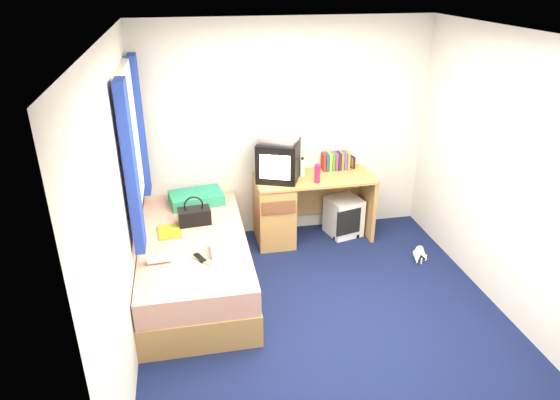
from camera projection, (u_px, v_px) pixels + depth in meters
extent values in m
plane|color=#0C1438|center=(324.00, 315.00, 4.47)|extent=(3.40, 3.40, 0.00)
plane|color=white|center=(337.00, 36.00, 3.45)|extent=(3.40, 3.40, 0.00)
plane|color=silver|center=(286.00, 131.00, 5.47)|extent=(3.20, 0.00, 3.20)
plane|color=silver|center=(427.00, 333.00, 2.45)|extent=(3.20, 0.00, 3.20)
plane|color=silver|center=(121.00, 211.00, 3.68)|extent=(0.00, 3.40, 3.40)
plane|color=silver|center=(511.00, 179.00, 4.24)|extent=(0.00, 3.40, 3.40)
cube|color=tan|center=(196.00, 272.00, 4.83)|extent=(1.00, 2.00, 0.30)
cube|color=brown|center=(253.00, 289.00, 4.56)|extent=(0.02, 0.70, 0.18)
cube|color=white|center=(194.00, 248.00, 4.72)|extent=(0.98, 1.98, 0.24)
cube|color=#167594|center=(196.00, 198.00, 5.32)|extent=(0.60, 0.44, 0.12)
cube|color=tan|center=(314.00, 178.00, 5.47)|extent=(1.30, 0.55, 0.03)
cube|color=tan|center=(274.00, 212.00, 5.55)|extent=(0.40, 0.52, 0.72)
cube|color=tan|center=(366.00, 204.00, 5.73)|extent=(0.04, 0.52, 0.72)
cube|color=tan|center=(329.00, 191.00, 5.85)|extent=(0.78, 0.03, 0.55)
cube|color=white|center=(344.00, 216.00, 5.77)|extent=(0.43, 0.43, 0.44)
cube|color=black|center=(278.00, 161.00, 5.32)|extent=(0.54, 0.52, 0.42)
cube|color=beige|center=(275.00, 167.00, 5.14)|extent=(0.30, 0.13, 0.26)
cube|color=#BDBDBF|center=(278.00, 139.00, 5.21)|extent=(0.47, 0.42, 0.07)
cube|color=maroon|center=(324.00, 162.00, 5.60)|extent=(0.03, 0.13, 0.20)
cube|color=navy|center=(327.00, 162.00, 5.61)|extent=(0.03, 0.13, 0.20)
cube|color=gold|center=(330.00, 161.00, 5.62)|extent=(0.03, 0.13, 0.20)
cube|color=#337F33|center=(332.00, 161.00, 5.62)|extent=(0.03, 0.13, 0.20)
cube|color=#7F337F|center=(335.00, 161.00, 5.63)|extent=(0.03, 0.13, 0.20)
cube|color=#262626|center=(338.00, 161.00, 5.63)|extent=(0.03, 0.13, 0.20)
cube|color=#B26633|center=(341.00, 160.00, 5.64)|extent=(0.03, 0.13, 0.20)
cube|color=#4C4C99|center=(344.00, 160.00, 5.65)|extent=(0.03, 0.13, 0.20)
cube|color=olive|center=(347.00, 160.00, 5.65)|extent=(0.03, 0.13, 0.20)
cube|color=black|center=(352.00, 162.00, 5.69)|extent=(0.04, 0.12, 0.14)
cylinder|color=#D31D4C|center=(317.00, 174.00, 5.28)|extent=(0.06, 0.06, 0.19)
cylinder|color=white|center=(302.00, 168.00, 5.45)|extent=(0.06, 0.06, 0.19)
cube|color=black|center=(194.00, 216.00, 4.89)|extent=(0.32, 0.20, 0.16)
torus|color=black|center=(194.00, 205.00, 4.84)|extent=(0.19, 0.03, 0.19)
cube|color=white|center=(228.00, 247.00, 4.39)|extent=(0.31, 0.26, 0.10)
cube|color=#FAF91B|center=(169.00, 232.00, 4.75)|extent=(0.24, 0.30, 0.01)
cylinder|color=silver|center=(159.00, 259.00, 4.24)|extent=(0.20, 0.08, 0.07)
cube|color=gold|center=(202.00, 260.00, 4.29)|extent=(0.19, 0.21, 0.01)
cube|color=black|center=(200.00, 258.00, 4.31)|extent=(0.11, 0.17, 0.02)
cube|color=silver|center=(129.00, 141.00, 4.38)|extent=(0.02, 0.90, 1.10)
cube|color=white|center=(121.00, 73.00, 4.13)|extent=(0.06, 1.06, 0.08)
cube|color=white|center=(138.00, 201.00, 4.63)|extent=(0.06, 1.06, 0.08)
cube|color=navy|center=(131.00, 170.00, 3.88)|extent=(0.08, 0.24, 1.40)
cube|color=navy|center=(140.00, 127.00, 4.93)|extent=(0.08, 0.24, 1.40)
cone|color=white|center=(423.00, 254.00, 5.34)|extent=(0.11, 0.23, 0.09)
cone|color=white|center=(417.00, 258.00, 5.27)|extent=(0.18, 0.24, 0.09)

